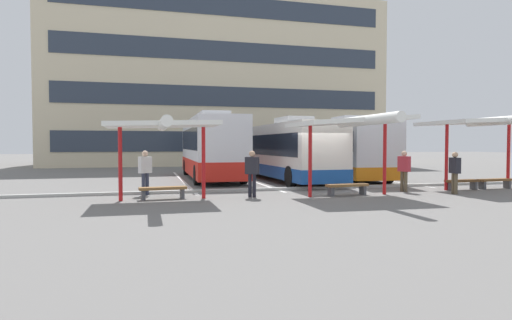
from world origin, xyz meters
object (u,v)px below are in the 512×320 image
(waiting_shelter_1, at_px, (352,123))
(bench_2, at_px, (462,182))
(waiting_shelter_2, at_px, (484,123))
(waiting_passenger_2, at_px, (252,170))
(coach_bus_2, at_px, (341,150))
(bench_3, at_px, (495,181))
(coach_bus_1, at_px, (285,152))
(waiting_passenger_3, at_px, (455,170))
(bench_1, at_px, (347,187))
(waiting_shelter_0, at_px, (163,126))
(waiting_passenger_0, at_px, (404,168))
(waiting_passenger_1, at_px, (145,169))
(coach_bus_0, at_px, (211,149))
(bench_0, at_px, (163,190))

(waiting_shelter_1, height_order, bench_2, waiting_shelter_1)
(waiting_shelter_2, xyz_separation_m, waiting_passenger_2, (-10.44, 0.12, -1.92))
(coach_bus_2, relative_size, bench_3, 6.00)
(coach_bus_1, height_order, waiting_passenger_3, coach_bus_1)
(waiting_passenger_2, bearing_deg, waiting_passenger_3, -7.97)
(bench_3, height_order, waiting_passenger_3, waiting_passenger_3)
(bench_1, distance_m, bench_3, 7.61)
(bench_1, height_order, waiting_shelter_2, waiting_shelter_2)
(waiting_shelter_0, height_order, waiting_shelter_2, waiting_shelter_2)
(waiting_shelter_1, xyz_separation_m, waiting_passenger_2, (-3.74, 0.79, -1.79))
(bench_1, bearing_deg, waiting_passenger_0, 10.43)
(waiting_shelter_0, relative_size, waiting_passenger_2, 2.46)
(waiting_shelter_0, xyz_separation_m, waiting_passenger_1, (-0.62, 1.89, -1.62))
(waiting_passenger_0, height_order, waiting_passenger_2, waiting_passenger_2)
(waiting_passenger_0, bearing_deg, coach_bus_0, 128.35)
(coach_bus_0, distance_m, bench_2, 13.16)
(bench_2, height_order, bench_3, same)
(bench_3, relative_size, waiting_passenger_3, 1.05)
(coach_bus_1, bearing_deg, waiting_shelter_1, -89.44)
(coach_bus_0, height_order, waiting_passenger_3, coach_bus_0)
(waiting_shelter_0, relative_size, waiting_shelter_2, 0.81)
(waiting_passenger_1, relative_size, waiting_passenger_2, 1.00)
(coach_bus_0, height_order, bench_0, coach_bus_0)
(waiting_passenger_3, bearing_deg, bench_1, 170.70)
(coach_bus_0, height_order, waiting_shelter_1, coach_bus_0)
(coach_bus_1, relative_size, bench_3, 6.31)
(waiting_passenger_1, distance_m, waiting_passenger_3, 12.38)
(bench_3, bearing_deg, waiting_passenger_2, -179.37)
(waiting_shelter_2, distance_m, waiting_passenger_3, 3.20)
(coach_bus_1, bearing_deg, waiting_shelter_2, -46.55)
(coach_bus_0, height_order, waiting_passenger_1, coach_bus_0)
(coach_bus_1, bearing_deg, waiting_passenger_0, -66.68)
(bench_3, bearing_deg, bench_2, -178.57)
(bench_2, distance_m, waiting_passenger_0, 2.97)
(bench_0, relative_size, waiting_passenger_0, 1.00)
(coach_bus_0, relative_size, waiting_passenger_3, 6.14)
(bench_3, distance_m, waiting_passenger_0, 4.74)
(waiting_shelter_1, height_order, bench_3, waiting_shelter_1)
(coach_bus_0, bearing_deg, waiting_shelter_2, -39.92)
(waiting_shelter_1, distance_m, waiting_shelter_2, 6.73)
(coach_bus_0, relative_size, bench_0, 6.00)
(waiting_passenger_2, height_order, waiting_passenger_3, waiting_passenger_2)
(waiting_shelter_0, bearing_deg, coach_bus_1, 45.92)
(coach_bus_0, bearing_deg, coach_bus_1, -24.49)
(coach_bus_2, bearing_deg, waiting_shelter_2, -68.20)
(bench_0, distance_m, waiting_passenger_1, 1.75)
(coach_bus_0, bearing_deg, waiting_shelter_0, -108.94)
(coach_bus_2, height_order, bench_3, coach_bus_2)
(bench_2, height_order, waiting_passenger_2, waiting_passenger_2)
(waiting_shelter_0, bearing_deg, waiting_passenger_3, -4.85)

